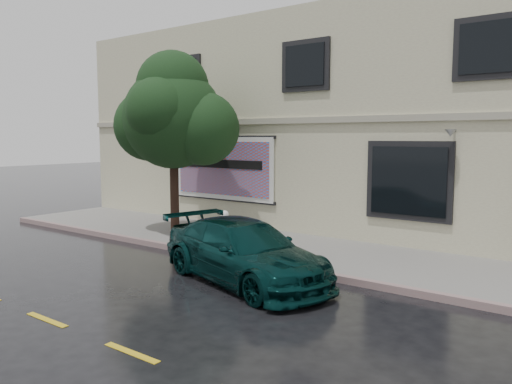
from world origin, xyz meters
The scene contains 9 objects.
ground centered at (0.00, 0.00, 0.00)m, with size 90.00×90.00×0.00m, color black.
sidewalk centered at (0.00, 3.25, 0.07)m, with size 20.00×3.50×0.15m, color gray.
curb centered at (0.00, 1.50, 0.07)m, with size 20.00×0.18×0.16m, color gray.
road_marking centered at (0.00, -3.50, 0.01)m, with size 19.00×0.12×0.01m, color gold.
building centered at (0.00, 9.00, 3.50)m, with size 20.00×8.12×7.00m.
billboard centered at (-3.20, 4.92, 2.05)m, with size 4.30×0.16×2.20m.
car centered at (1.31, 0.30, 0.66)m, with size 2.00×4.53×1.32m, color #072C2B.
street_tree centered at (-3.31, 2.76, 3.64)m, with size 3.03×3.03×5.02m.
fire_hydrant centered at (-1.50, 3.00, 0.55)m, with size 0.34×0.32×0.83m.
Camera 1 is at (7.74, -7.98, 3.10)m, focal length 35.00 mm.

